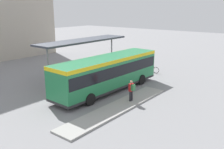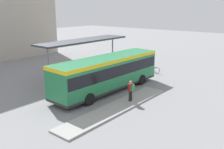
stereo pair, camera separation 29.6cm
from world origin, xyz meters
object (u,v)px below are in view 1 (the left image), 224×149
Objects in this scene: city_bus at (108,71)px; bicycle_orange at (152,69)px; bicycle_blue at (146,68)px; potted_planter_near_shelter at (121,68)px; pedestrian_waiting at (132,89)px.

bicycle_orange is at bearing 2.54° from city_bus.
bicycle_blue is at bearing -21.46° from bicycle_orange.
bicycle_blue reaches higher than bicycle_orange.
city_bus is 6.68× the size of bicycle_orange.
bicycle_blue is 1.39× the size of potted_planter_near_shelter.
city_bus is 6.15m from potted_planter_near_shelter.
bicycle_orange is 0.90m from bicycle_blue.
bicycle_blue is at bearing 8.51° from city_bus.
city_bus is at bearing 84.52° from bicycle_orange.
pedestrian_waiting is at bearing 112.57° from bicycle_blue.
bicycle_orange is at bearing -59.65° from pedestrian_waiting.
city_bus is 8.16m from bicycle_orange.
pedestrian_waiting is at bearing 103.91° from bicycle_orange.
potted_planter_near_shelter is (5.47, 2.57, -1.13)m from city_bus.
bicycle_orange is 0.96× the size of bicycle_blue.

